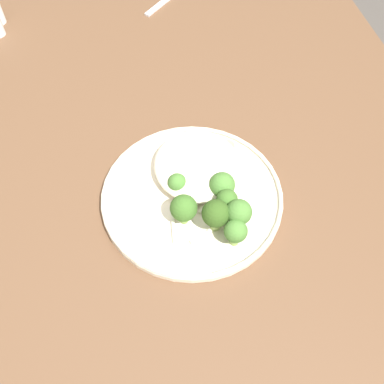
{
  "coord_description": "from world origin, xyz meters",
  "views": [
    {
      "loc": [
        0.43,
        -0.06,
        1.34
      ],
      "look_at": [
        0.04,
        0.02,
        0.76
      ],
      "focal_mm": 41.36,
      "sensor_mm": 36.0,
      "label": 1
    }
  ],
  "objects_px": {
    "seared_scallop_large_seared": "(180,185)",
    "broccoli_floret_split_head": "(239,213)",
    "broccoli_floret_tall_stalk": "(185,208)",
    "broccoli_floret_beside_noodles": "(236,232)",
    "dinner_plate": "(192,196)",
    "seared_scallop_right_edge": "(227,148)",
    "seared_scallop_rear_pale": "(212,144)",
    "seared_scallop_half_hidden": "(168,167)",
    "seared_scallop_left_edge": "(168,157)",
    "broccoli_floret_left_leaning": "(222,185)",
    "seared_scallop_on_noodles": "(193,166)",
    "broccoli_floret_small_sprig": "(227,200)",
    "broccoli_floret_front_edge": "(216,214)",
    "broccoli_floret_near_rim": "(176,183)"
  },
  "relations": [
    {
      "from": "dinner_plate",
      "to": "seared_scallop_right_edge",
      "type": "height_order",
      "value": "seared_scallop_right_edge"
    },
    {
      "from": "seared_scallop_left_edge",
      "to": "broccoli_floret_tall_stalk",
      "type": "distance_m",
      "value": 0.12
    },
    {
      "from": "dinner_plate",
      "to": "broccoli_floret_tall_stalk",
      "type": "bearing_deg",
      "value": -23.63
    },
    {
      "from": "seared_scallop_left_edge",
      "to": "broccoli_floret_small_sprig",
      "type": "relative_size",
      "value": 0.67
    },
    {
      "from": "seared_scallop_on_noodles",
      "to": "broccoli_floret_beside_noodles",
      "type": "distance_m",
      "value": 0.15
    },
    {
      "from": "seared_scallop_rear_pale",
      "to": "broccoli_floret_left_leaning",
      "type": "relative_size",
      "value": 0.58
    },
    {
      "from": "seared_scallop_rear_pale",
      "to": "seared_scallop_half_hidden",
      "type": "bearing_deg",
      "value": -67.92
    },
    {
      "from": "seared_scallop_half_hidden",
      "to": "broccoli_floret_left_leaning",
      "type": "height_order",
      "value": "broccoli_floret_left_leaning"
    },
    {
      "from": "seared_scallop_left_edge",
      "to": "seared_scallop_rear_pale",
      "type": "bearing_deg",
      "value": 98.51
    },
    {
      "from": "seared_scallop_half_hidden",
      "to": "broccoli_floret_front_edge",
      "type": "distance_m",
      "value": 0.13
    },
    {
      "from": "seared_scallop_right_edge",
      "to": "broccoli_floret_left_leaning",
      "type": "height_order",
      "value": "broccoli_floret_left_leaning"
    },
    {
      "from": "seared_scallop_right_edge",
      "to": "broccoli_floret_tall_stalk",
      "type": "relative_size",
      "value": 0.5
    },
    {
      "from": "dinner_plate",
      "to": "seared_scallop_right_edge",
      "type": "bearing_deg",
      "value": 134.97
    },
    {
      "from": "seared_scallop_half_hidden",
      "to": "broccoli_floret_split_head",
      "type": "relative_size",
      "value": 0.39
    },
    {
      "from": "dinner_plate",
      "to": "seared_scallop_on_noodles",
      "type": "xyz_separation_m",
      "value": [
        -0.05,
        0.01,
        0.01
      ]
    },
    {
      "from": "seared_scallop_right_edge",
      "to": "seared_scallop_large_seared",
      "type": "distance_m",
      "value": 0.11
    },
    {
      "from": "seared_scallop_right_edge",
      "to": "seared_scallop_large_seared",
      "type": "bearing_deg",
      "value": -56.98
    },
    {
      "from": "broccoli_floret_tall_stalk",
      "to": "seared_scallop_left_edge",
      "type": "bearing_deg",
      "value": -177.28
    },
    {
      "from": "seared_scallop_half_hidden",
      "to": "broccoli_floret_small_sprig",
      "type": "height_order",
      "value": "broccoli_floret_small_sprig"
    },
    {
      "from": "broccoli_floret_near_rim",
      "to": "seared_scallop_left_edge",
      "type": "bearing_deg",
      "value": -178.66
    },
    {
      "from": "seared_scallop_half_hidden",
      "to": "broccoli_floret_front_edge",
      "type": "relative_size",
      "value": 0.39
    },
    {
      "from": "seared_scallop_rear_pale",
      "to": "broccoli_floret_beside_noodles",
      "type": "xyz_separation_m",
      "value": [
        0.18,
        -0.01,
        0.02
      ]
    },
    {
      "from": "broccoli_floret_small_sprig",
      "to": "broccoli_floret_beside_noodles",
      "type": "xyz_separation_m",
      "value": [
        0.05,
        -0.0,
        -0.0
      ]
    },
    {
      "from": "seared_scallop_on_noodles",
      "to": "seared_scallop_large_seared",
      "type": "height_order",
      "value": "seared_scallop_on_noodles"
    },
    {
      "from": "dinner_plate",
      "to": "broccoli_floret_front_edge",
      "type": "xyz_separation_m",
      "value": [
        0.06,
        0.02,
        0.04
      ]
    },
    {
      "from": "seared_scallop_rear_pale",
      "to": "seared_scallop_half_hidden",
      "type": "distance_m",
      "value": 0.09
    },
    {
      "from": "seared_scallop_half_hidden",
      "to": "seared_scallop_large_seared",
      "type": "distance_m",
      "value": 0.04
    },
    {
      "from": "seared_scallop_large_seared",
      "to": "broccoli_floret_split_head",
      "type": "height_order",
      "value": "broccoli_floret_split_head"
    },
    {
      "from": "broccoli_floret_split_head",
      "to": "broccoli_floret_near_rim",
      "type": "height_order",
      "value": "broccoli_floret_split_head"
    },
    {
      "from": "broccoli_floret_near_rim",
      "to": "seared_scallop_large_seared",
      "type": "bearing_deg",
      "value": 129.81
    },
    {
      "from": "seared_scallop_on_noodles",
      "to": "seared_scallop_rear_pale",
      "type": "bearing_deg",
      "value": 134.16
    },
    {
      "from": "broccoli_floret_tall_stalk",
      "to": "broccoli_floret_split_head",
      "type": "relative_size",
      "value": 0.93
    },
    {
      "from": "broccoli_floret_left_leaning",
      "to": "broccoli_floret_near_rim",
      "type": "height_order",
      "value": "broccoli_floret_left_leaning"
    },
    {
      "from": "seared_scallop_left_edge",
      "to": "broccoli_floret_split_head",
      "type": "distance_m",
      "value": 0.17
    },
    {
      "from": "seared_scallop_rear_pale",
      "to": "seared_scallop_half_hidden",
      "type": "relative_size",
      "value": 1.24
    },
    {
      "from": "seared_scallop_on_noodles",
      "to": "seared_scallop_half_hidden",
      "type": "relative_size",
      "value": 1.32
    },
    {
      "from": "dinner_plate",
      "to": "broccoli_floret_split_head",
      "type": "distance_m",
      "value": 0.1
    },
    {
      "from": "seared_scallop_large_seared",
      "to": "broccoli_floret_tall_stalk",
      "type": "height_order",
      "value": "broccoli_floret_tall_stalk"
    },
    {
      "from": "broccoli_floret_left_leaning",
      "to": "broccoli_floret_split_head",
      "type": "xyz_separation_m",
      "value": [
        0.06,
        0.01,
        0.01
      ]
    },
    {
      "from": "seared_scallop_right_edge",
      "to": "broccoli_floret_small_sprig",
      "type": "bearing_deg",
      "value": -14.67
    },
    {
      "from": "broccoli_floret_tall_stalk",
      "to": "broccoli_floret_beside_noodles",
      "type": "xyz_separation_m",
      "value": [
        0.05,
        0.06,
        -0.0
      ]
    },
    {
      "from": "seared_scallop_rear_pale",
      "to": "seared_scallop_large_seared",
      "type": "xyz_separation_m",
      "value": [
        0.07,
        -0.07,
        -0.0
      ]
    },
    {
      "from": "seared_scallop_rear_pale",
      "to": "broccoli_floret_tall_stalk",
      "type": "height_order",
      "value": "broccoli_floret_tall_stalk"
    },
    {
      "from": "seared_scallop_half_hidden",
      "to": "broccoli_floret_small_sprig",
      "type": "xyz_separation_m",
      "value": [
        0.1,
        0.07,
        0.02
      ]
    },
    {
      "from": "seared_scallop_left_edge",
      "to": "seared_scallop_large_seared",
      "type": "distance_m",
      "value": 0.06
    },
    {
      "from": "seared_scallop_right_edge",
      "to": "broccoli_floret_front_edge",
      "type": "xyz_separation_m",
      "value": [
        0.14,
        -0.05,
        0.03
      ]
    },
    {
      "from": "seared_scallop_on_noodles",
      "to": "seared_scallop_left_edge",
      "type": "bearing_deg",
      "value": -128.34
    },
    {
      "from": "dinner_plate",
      "to": "broccoli_floret_front_edge",
      "type": "relative_size",
      "value": 4.76
    },
    {
      "from": "dinner_plate",
      "to": "broccoli_floret_tall_stalk",
      "type": "height_order",
      "value": "broccoli_floret_tall_stalk"
    },
    {
      "from": "seared_scallop_rear_pale",
      "to": "broccoli_floret_tall_stalk",
      "type": "bearing_deg",
      "value": -28.52
    }
  ]
}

